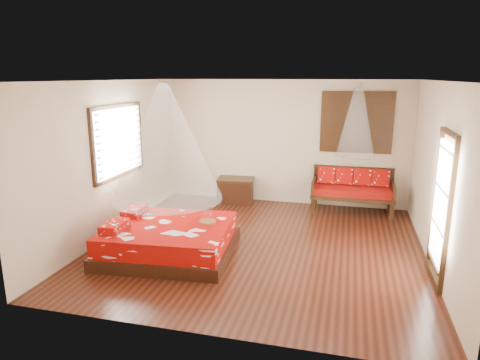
# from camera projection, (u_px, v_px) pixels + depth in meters

# --- Properties ---
(room) EXTENTS (5.54, 5.54, 2.84)m
(room) POSITION_uv_depth(u_px,v_px,m) (260.00, 167.00, 7.12)
(room) COLOR black
(room) RESTS_ON ground
(bed) EXTENTS (2.21, 2.03, 0.64)m
(bed) POSITION_uv_depth(u_px,v_px,m) (168.00, 239.00, 7.06)
(bed) COLOR black
(bed) RESTS_ON floor
(daybed) EXTENTS (1.71, 0.76, 0.94)m
(daybed) POSITION_uv_depth(u_px,v_px,m) (352.00, 188.00, 9.19)
(daybed) COLOR black
(daybed) RESTS_ON floor
(storage_chest) EXTENTS (0.90, 0.71, 0.57)m
(storage_chest) POSITION_uv_depth(u_px,v_px,m) (236.00, 190.00, 9.95)
(storage_chest) COLOR black
(storage_chest) RESTS_ON floor
(shutter_panel) EXTENTS (1.52, 0.06, 1.32)m
(shutter_panel) POSITION_uv_depth(u_px,v_px,m) (357.00, 122.00, 9.18)
(shutter_panel) COLOR black
(shutter_panel) RESTS_ON wall_back
(window_left) EXTENTS (0.10, 1.74, 1.34)m
(window_left) POSITION_uv_depth(u_px,v_px,m) (119.00, 141.00, 7.89)
(window_left) COLOR black
(window_left) RESTS_ON wall_left
(glazed_door) EXTENTS (0.08, 1.02, 2.16)m
(glazed_door) POSITION_uv_depth(u_px,v_px,m) (441.00, 208.00, 5.98)
(glazed_door) COLOR black
(glazed_door) RESTS_ON floor
(wine_tray) EXTENTS (0.28, 0.28, 0.22)m
(wine_tray) POSITION_uv_depth(u_px,v_px,m) (208.00, 219.00, 7.09)
(wine_tray) COLOR brown
(wine_tray) RESTS_ON bed
(mosquito_net_main) EXTENTS (1.77, 1.77, 1.80)m
(mosquito_net_main) POSITION_uv_depth(u_px,v_px,m) (165.00, 143.00, 6.68)
(mosquito_net_main) COLOR white
(mosquito_net_main) RESTS_ON ceiling
(mosquito_net_daybed) EXTENTS (0.78, 0.78, 1.50)m
(mosquito_net_daybed) POSITION_uv_depth(u_px,v_px,m) (357.00, 120.00, 8.72)
(mosquito_net_daybed) COLOR white
(mosquito_net_daybed) RESTS_ON ceiling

